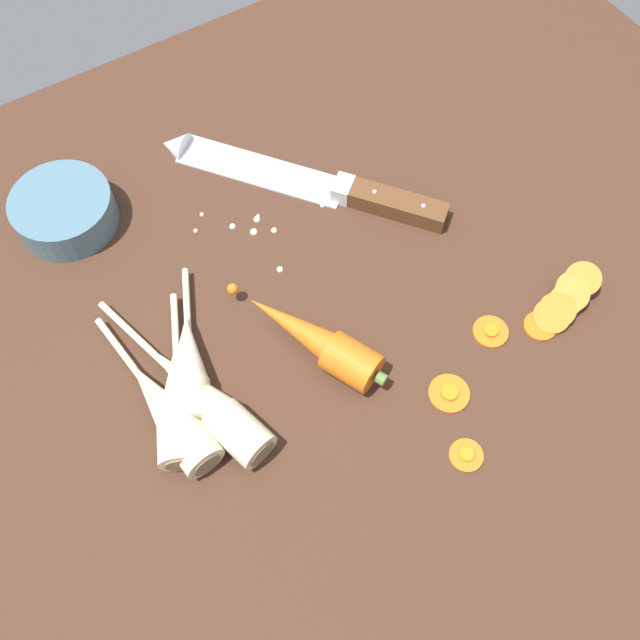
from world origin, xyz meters
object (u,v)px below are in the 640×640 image
Objects in this scene: parsnip_back at (168,413)px; carrot_slice_stray_near at (449,393)px; parsnip_mid_left at (188,367)px; parsnip_mid_right at (177,404)px; prep_bowl at (64,210)px; parsnip_front at (205,400)px; carrot_slice_stray_far at (466,455)px; carrot_slice_stack at (563,302)px; carrot_slice_stray_mid at (491,331)px; chefs_knife at (295,178)px; whole_carrot at (316,340)px.

parsnip_back is 4.88× the size of carrot_slice_stray_near.
parsnip_mid_left is at bearing 40.82° from parsnip_back.
parsnip_mid_right and prep_bowl have the same top height.
parsnip_mid_left and parsnip_mid_right have the same top height.
parsnip_front is at bearing -93.06° from parsnip_mid_left.
parsnip_mid_right reaches higher than carrot_slice_stray_far.
prep_bowl reaches higher than carrot_slice_stack.
parsnip_front reaches higher than carrot_slice_stray_near.
parsnip_mid_left is at bearing 157.17° from carrot_slice_stray_mid.
parsnip_back is (-24.94, -18.72, 1.33)cm from chefs_knife.
carrot_slice_stray_near is (23.03, -12.22, -1.62)cm from parsnip_mid_right.
chefs_knife is 30.56cm from carrot_slice_stray_near.
carrot_slice_stray_far is (21.81, -17.66, -1.62)cm from parsnip_back.
prep_bowl is at bearing 121.14° from carrot_slice_stray_near.
whole_carrot reaches higher than carrot_slice_stray_far.
parsnip_mid_right is at bearing 138.86° from carrot_slice_stray_far.
carrot_slice_stack is 15.83cm from carrot_slice_stray_near.
prep_bowl is at bearing 91.06° from parsnip_mid_right.
parsnip_mid_right is at bearing 152.04° from carrot_slice_stray_near.
parsnip_mid_left is 38.57cm from carrot_slice_stack.
parsnip_front is 2.34× the size of carrot_slice_stack.
parsnip_mid_right and parsnip_back have the same top height.
whole_carrot is at bearing -61.55° from prep_bowl.
carrot_slice_stack is 8.23cm from carrot_slice_stray_mid.
prep_bowl is (-3.07, 23.89, 0.17)cm from parsnip_mid_left.
carrot_slice_stray_near is at bearing -91.42° from chefs_knife.
whole_carrot is 1.04× the size of parsnip_mid_left.
chefs_knife is 1.75× the size of parsnip_mid_left.
carrot_slice_stray_near and carrot_slice_stray_far have the same top height.
whole_carrot is 12.27cm from parsnip_front.
parsnip_front is 1.18× the size of parsnip_back.
prep_bowl is at bearing 131.12° from carrot_slice_stray_mid.
whole_carrot is at bearing -0.85° from parsnip_front.
carrot_slice_stack is 19.61cm from carrot_slice_stray_far.
carrot_slice_stray_mid is at bearing 169.41° from carrot_slice_stack.
parsnip_mid_left is 4.59× the size of carrot_slice_stray_mid.
chefs_knife is 7.24× the size of carrot_slice_stray_near.
carrot_slice_stray_far is 49.55cm from prep_bowl.
parsnip_mid_left is at bearing 159.75° from carrot_slice_stack.
carrot_slice_stack reaches higher than carrot_slice_stray_near.
whole_carrot is at bearing -4.74° from parsnip_mid_right.
chefs_knife is 31.21cm from parsnip_back.
carrot_slice_stray_far is 0.29× the size of prep_bowl.
parsnip_mid_left is 1.53× the size of prep_bowl.
carrot_slice_stray_near is at bearing -173.82° from carrot_slice_stack.
chefs_knife is at bearing 36.90° from parsnip_back.
parsnip_mid_right is 26.13cm from carrot_slice_stray_near.
carrot_slice_stray_near is 45.53cm from prep_bowl.
carrot_slice_stack is at bearing -21.11° from whole_carrot.
parsnip_back is 1.80× the size of prep_bowl.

